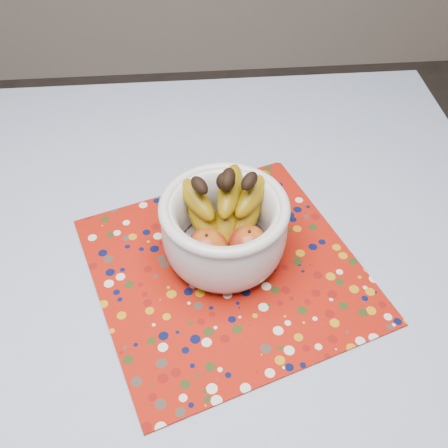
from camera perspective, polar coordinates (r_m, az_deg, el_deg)
The scene contains 4 objects.
table at distance 0.95m, azimuth -6.33°, elevation -10.75°, with size 1.20×1.20×0.75m.
tablecloth at distance 0.89m, azimuth -6.76°, elevation -7.90°, with size 1.32×1.32×0.01m, color slate.
placemat at distance 0.91m, azimuth 0.28°, elevation -4.93°, with size 0.44×0.44×0.00m, color #931208.
fruit_bowl at distance 0.87m, azimuth 0.12°, elevation 0.29°, with size 0.24×0.22×0.17m.
Camera 1 is at (0.06, -0.52, 1.47)m, focal length 42.00 mm.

